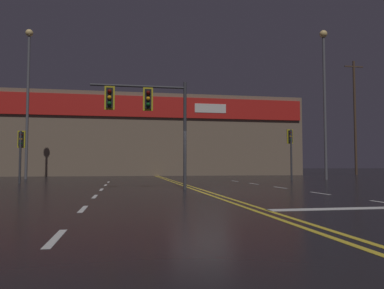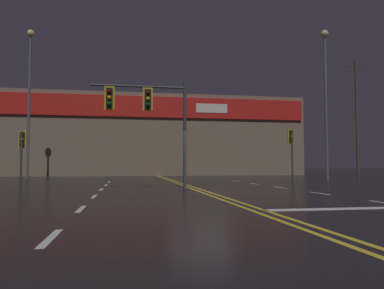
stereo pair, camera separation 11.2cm
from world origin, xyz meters
name	(u,v)px [view 2 (the right image)]	position (x,y,z in m)	size (l,w,h in m)	color
ground_plane	(202,191)	(0.00, 0.00, 0.00)	(200.00, 200.00, 0.00)	black
road_markings	(225,193)	(0.64, -1.02, 0.00)	(12.02, 60.00, 0.01)	gold
traffic_signal_median	(145,107)	(-2.24, 1.21, 3.50)	(4.06, 0.36, 4.64)	#38383D
traffic_signal_corner_northeast	(291,143)	(8.24, 9.59, 2.59)	(0.42, 0.36, 3.53)	#38383D
traffic_signal_corner_northwest	(22,145)	(-8.97, 8.29, 2.22)	(0.42, 0.36, 3.03)	#38383D
streetlight_near_left	(326,85)	(11.26, 10.24, 6.86)	(0.56, 0.56, 10.98)	#59595E
streetlight_median_approach	(29,85)	(-10.34, 15.18, 7.10)	(0.56, 0.56, 11.42)	#59595E
building_backdrop	(154,138)	(0.00, 26.81, 4.10)	(30.61, 10.23, 8.17)	#7A6651
utility_pole_row	(170,113)	(1.19, 22.11, 6.20)	(44.83, 0.26, 12.48)	#4C3828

